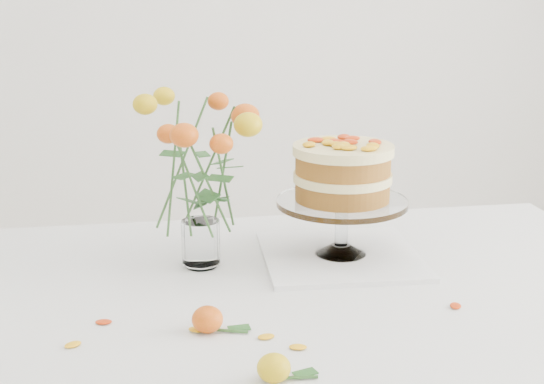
# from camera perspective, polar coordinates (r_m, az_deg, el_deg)

# --- Properties ---
(table) EXTENTS (1.43, 0.93, 0.76)m
(table) POSITION_cam_1_polar(r_m,az_deg,el_deg) (1.30, -0.51, -11.39)
(table) COLOR tan
(table) RESTS_ON ground
(napkin) EXTENTS (0.30, 0.30, 0.01)m
(napkin) POSITION_cam_1_polar(r_m,az_deg,el_deg) (1.45, 5.19, -4.80)
(napkin) COLOR silver
(napkin) RESTS_ON table
(cake_stand) EXTENTS (0.25, 0.25, 0.22)m
(cake_stand) POSITION_cam_1_polar(r_m,az_deg,el_deg) (1.41, 5.34, 1.03)
(cake_stand) COLOR silver
(cake_stand) RESTS_ON napkin
(rose_vase) EXTENTS (0.30, 0.30, 0.35)m
(rose_vase) POSITION_cam_1_polar(r_m,az_deg,el_deg) (1.36, -5.55, 2.64)
(rose_vase) COLOR silver
(rose_vase) RESTS_ON table
(loose_rose_near) EXTENTS (0.08, 0.05, 0.04)m
(loose_rose_near) POSITION_cam_1_polar(r_m,az_deg,el_deg) (1.02, 0.16, -13.12)
(loose_rose_near) COLOR gold
(loose_rose_near) RESTS_ON table
(loose_rose_far) EXTENTS (0.08, 0.05, 0.04)m
(loose_rose_far) POSITION_cam_1_polar(r_m,az_deg,el_deg) (1.15, -4.86, -9.54)
(loose_rose_far) COLOR #BC5209
(loose_rose_far) RESTS_ON table
(stray_petal_a) EXTENTS (0.03, 0.02, 0.00)m
(stray_petal_a) POSITION_cam_1_polar(r_m,az_deg,el_deg) (1.17, -5.70, -10.29)
(stray_petal_a) COLOR #FDAF10
(stray_petal_a) RESTS_ON table
(stray_petal_b) EXTENTS (0.03, 0.02, 0.00)m
(stray_petal_b) POSITION_cam_1_polar(r_m,az_deg,el_deg) (1.14, -0.45, -10.86)
(stray_petal_b) COLOR #FDAF10
(stray_petal_b) RESTS_ON table
(stray_petal_c) EXTENTS (0.03, 0.02, 0.00)m
(stray_petal_c) POSITION_cam_1_polar(r_m,az_deg,el_deg) (1.11, 1.96, -11.61)
(stray_petal_c) COLOR #FDAF10
(stray_petal_c) RESTS_ON table
(stray_petal_d) EXTENTS (0.03, 0.02, 0.00)m
(stray_petal_d) POSITION_cam_1_polar(r_m,az_deg,el_deg) (1.21, -12.57, -9.54)
(stray_petal_d) COLOR #FDAF10
(stray_petal_d) RESTS_ON table
(stray_petal_e) EXTENTS (0.03, 0.02, 0.00)m
(stray_petal_e) POSITION_cam_1_polar(r_m,az_deg,el_deg) (1.15, -14.76, -11.06)
(stray_petal_e) COLOR #FDAF10
(stray_petal_e) RESTS_ON table
(stray_petal_f) EXTENTS (0.03, 0.02, 0.00)m
(stray_petal_f) POSITION_cam_1_polar(r_m,az_deg,el_deg) (1.27, 13.65, -8.34)
(stray_petal_f) COLOR #FDAF10
(stray_petal_f) RESTS_ON table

